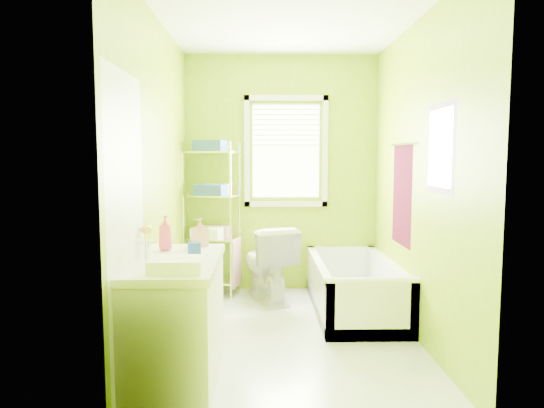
{
  "coord_description": "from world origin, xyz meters",
  "views": [
    {
      "loc": [
        -0.22,
        -3.94,
        1.49
      ],
      "look_at": [
        -0.13,
        0.25,
        1.08
      ],
      "focal_mm": 32.0,
      "sensor_mm": 36.0,
      "label": 1
    }
  ],
  "objects_px": {
    "toilet": "(268,263)",
    "wire_shelf_unit": "(214,201)",
    "vanity": "(177,316)",
    "bathtub": "(354,294)"
  },
  "relations": [
    {
      "from": "toilet",
      "to": "wire_shelf_unit",
      "type": "bearing_deg",
      "value": -43.92
    },
    {
      "from": "wire_shelf_unit",
      "to": "toilet",
      "type": "bearing_deg",
      "value": -24.96
    },
    {
      "from": "toilet",
      "to": "vanity",
      "type": "xyz_separation_m",
      "value": [
        -0.62,
        -1.8,
        0.04
      ]
    },
    {
      "from": "bathtub",
      "to": "toilet",
      "type": "xyz_separation_m",
      "value": [
        -0.83,
        0.38,
        0.23
      ]
    },
    {
      "from": "toilet",
      "to": "vanity",
      "type": "height_order",
      "value": "vanity"
    },
    {
      "from": "vanity",
      "to": "toilet",
      "type": "bearing_deg",
      "value": 70.98
    },
    {
      "from": "bathtub",
      "to": "vanity",
      "type": "bearing_deg",
      "value": -135.57
    },
    {
      "from": "toilet",
      "to": "vanity",
      "type": "relative_size",
      "value": 0.73
    },
    {
      "from": "vanity",
      "to": "wire_shelf_unit",
      "type": "distance_m",
      "value": 2.15
    },
    {
      "from": "wire_shelf_unit",
      "to": "vanity",
      "type": "bearing_deg",
      "value": -91.32
    }
  ]
}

